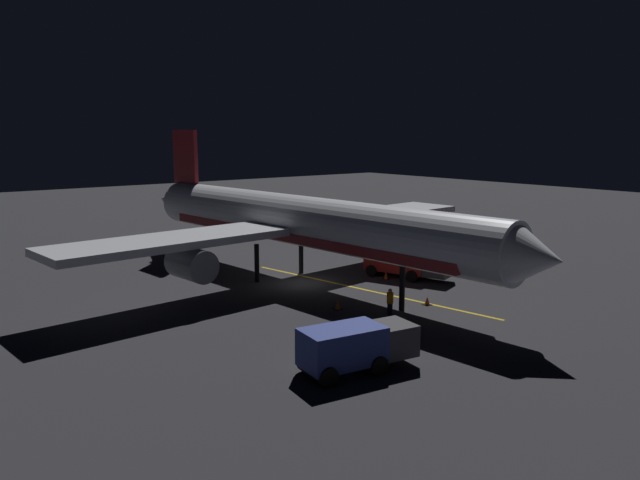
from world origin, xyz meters
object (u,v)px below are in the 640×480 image
(airliner, at_px, (297,223))
(traffic_cone_under_wing, at_px, (427,301))
(traffic_cone_near_left, at_px, (338,305))
(catering_truck, at_px, (405,261))
(ground_crew_worker, at_px, (390,302))
(baggage_truck, at_px, (355,347))
(traffic_cone_near_right, at_px, (386,276))

(airliner, height_order, traffic_cone_under_wing, airliner)
(airliner, relative_size, traffic_cone_near_left, 73.23)
(airliner, height_order, catering_truck, airliner)
(traffic_cone_near_left, bearing_deg, catering_truck, -160.09)
(catering_truck, distance_m, ground_crew_worker, 10.42)
(baggage_truck, relative_size, ground_crew_worker, 3.35)
(airliner, xyz_separation_m, traffic_cone_near_left, (2.26, 7.34, -4.17))
(ground_crew_worker, bearing_deg, airliner, -94.56)
(airliner, relative_size, traffic_cone_near_right, 73.23)
(airliner, distance_m, traffic_cone_under_wing, 11.32)
(traffic_cone_near_left, xyz_separation_m, traffic_cone_near_right, (-8.03, -3.92, 0.00))
(airliner, distance_m, traffic_cone_near_right, 7.90)
(traffic_cone_near_right, height_order, traffic_cone_under_wing, same)
(baggage_truck, distance_m, ground_crew_worker, 8.87)
(airliner, bearing_deg, catering_truck, 151.61)
(ground_crew_worker, distance_m, traffic_cone_near_left, 3.52)
(airliner, xyz_separation_m, catering_truck, (-7.22, 3.90, -3.11))
(traffic_cone_near_right, relative_size, traffic_cone_under_wing, 1.00)
(catering_truck, distance_m, traffic_cone_near_left, 10.14)
(traffic_cone_near_right, bearing_deg, airliner, -30.63)
(traffic_cone_near_left, bearing_deg, baggage_truck, 54.49)
(baggage_truck, distance_m, traffic_cone_under_wing, 12.28)
(traffic_cone_near_right, xyz_separation_m, traffic_cone_under_wing, (2.90, 6.71, 0.00))
(traffic_cone_near_left, distance_m, traffic_cone_under_wing, 5.84)
(traffic_cone_near_left, relative_size, traffic_cone_near_right, 1.00)
(traffic_cone_under_wing, bearing_deg, baggage_truck, 26.23)
(airliner, xyz_separation_m, baggage_truck, (8.12, 15.54, -3.28))
(baggage_truck, relative_size, traffic_cone_near_right, 10.61)
(catering_truck, xyz_separation_m, traffic_cone_under_wing, (4.35, 6.23, -1.06))
(traffic_cone_near_left, bearing_deg, ground_crew_worker, 114.33)
(ground_crew_worker, bearing_deg, catering_truck, -140.71)
(ground_crew_worker, height_order, traffic_cone_near_right, ground_crew_worker)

